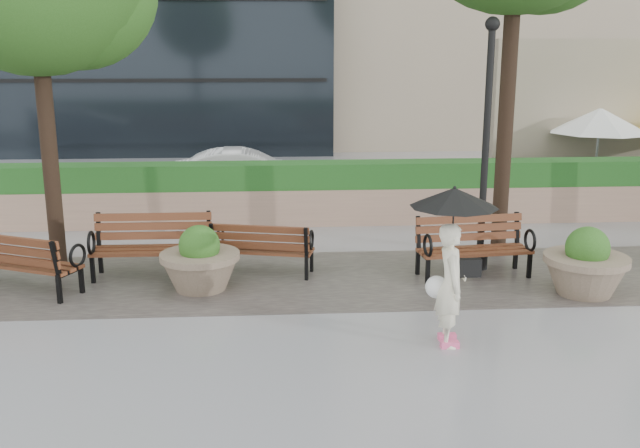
{
  "coord_description": "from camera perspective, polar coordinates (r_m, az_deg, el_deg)",
  "views": [
    {
      "loc": [
        -1.22,
        -8.32,
        3.74
      ],
      "look_at": [
        -0.48,
        2.4,
        1.1
      ],
      "focal_mm": 40.0,
      "sensor_mm": 36.0,
      "label": 1
    }
  ],
  "objects": [
    {
      "name": "ground",
      "position": [
        9.2,
        4.1,
        -10.22
      ],
      "size": [
        100.0,
        100.0,
        0.0
      ],
      "primitive_type": "plane",
      "color": "gray",
      "rests_on": "ground"
    },
    {
      "name": "cobble_strip",
      "position": [
        11.98,
        2.12,
        -4.37
      ],
      "size": [
        28.0,
        3.2,
        0.01
      ],
      "primitive_type": "cube",
      "color": "#383330",
      "rests_on": "ground"
    },
    {
      "name": "hedge_wall",
      "position": [
        15.67,
        0.62,
        2.48
      ],
      "size": [
        24.0,
        0.8,
        1.35
      ],
      "color": "#A27E69",
      "rests_on": "ground"
    },
    {
      "name": "asphalt_street",
      "position": [
        19.72,
        -0.3,
        2.87
      ],
      "size": [
        40.0,
        7.0,
        0.0
      ],
      "primitive_type": "cube",
      "color": "black",
      "rests_on": "ground"
    },
    {
      "name": "bench_0",
      "position": [
        12.16,
        -22.54,
        -3.76
      ],
      "size": [
        1.95,
        1.42,
        0.98
      ],
      "rotation": [
        0.0,
        0.0,
        2.71
      ],
      "color": "brown",
      "rests_on": "ground"
    },
    {
      "name": "bench_1",
      "position": [
        12.3,
        -13.24,
        -2.76
      ],
      "size": [
        1.97,
        0.79,
        1.05
      ],
      "rotation": [
        0.0,
        0.0,
        -0.0
      ],
      "color": "brown",
      "rests_on": "ground"
    },
    {
      "name": "bench_2",
      "position": [
        12.19,
        -4.61,
        -2.79
      ],
      "size": [
        1.8,
        1.05,
        0.91
      ],
      "rotation": [
        0.0,
        0.0,
        2.9
      ],
      "color": "brown",
      "rests_on": "ground"
    },
    {
      "name": "bench_3",
      "position": [
        12.28,
        12.15,
        -2.79
      ],
      "size": [
        1.95,
        0.95,
        1.01
      ],
      "rotation": [
        0.0,
        0.0,
        0.11
      ],
      "color": "brown",
      "rests_on": "ground"
    },
    {
      "name": "planter_left",
      "position": [
        11.48,
        -9.56,
        -3.24
      ],
      "size": [
        1.26,
        1.26,
        1.06
      ],
      "color": "#7F6B56",
      "rests_on": "ground"
    },
    {
      "name": "planter_right",
      "position": [
        11.84,
        20.48,
        -3.35
      ],
      "size": [
        1.3,
        1.3,
        1.09
      ],
      "color": "#7F6B56",
      "rests_on": "ground"
    },
    {
      "name": "lamppost",
      "position": [
        12.4,
        13.05,
        4.82
      ],
      "size": [
        0.28,
        0.28,
        4.26
      ],
      "color": "black",
      "rests_on": "ground"
    },
    {
      "name": "patio_umb_white",
      "position": [
        19.35,
        21.47,
        7.67
      ],
      "size": [
        2.5,
        2.5,
        2.3
      ],
      "color": "black",
      "rests_on": "ground"
    },
    {
      "name": "car_right",
      "position": [
        18.53,
        -5.98,
        4.05
      ],
      "size": [
        3.81,
        1.41,
        1.25
      ],
      "primitive_type": "imported",
      "rotation": [
        0.0,
        0.0,
        1.59
      ],
      "color": "white",
      "rests_on": "ground"
    },
    {
      "name": "pedestrian",
      "position": [
        9.2,
        10.5,
        -2.13
      ],
      "size": [
        1.12,
        1.12,
        2.05
      ],
      "rotation": [
        0.0,
        0.0,
        1.47
      ],
      "color": "#EDE5C7",
      "rests_on": "ground"
    }
  ]
}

